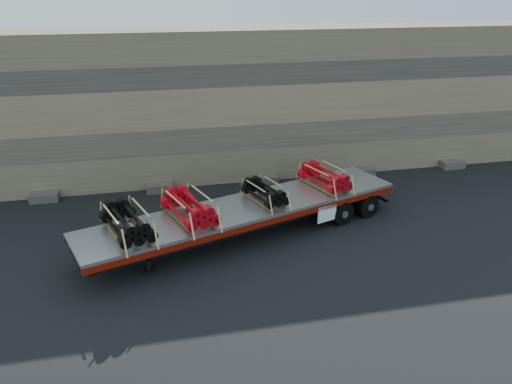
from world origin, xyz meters
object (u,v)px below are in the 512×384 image
at_px(bundle_midrear, 265,193).
at_px(bundle_rear, 325,178).
at_px(bundle_midfront, 189,208).
at_px(bundle_front, 127,223).
at_px(trailer, 246,221).

xyz_separation_m(bundle_midrear, bundle_rear, (2.70, 0.92, 0.05)).
relative_size(bundle_midfront, bundle_midrear, 1.25).
bearing_deg(bundle_midfront, bundle_rear, 0.00).
bearing_deg(bundle_midfront, bundle_front, -180.00).
bearing_deg(bundle_front, bundle_midfront, 0.00).
relative_size(trailer, bundle_front, 5.22).
relative_size(bundle_midfront, bundle_rear, 1.11).
bearing_deg(bundle_midrear, bundle_midfront, 180.00).
bearing_deg(trailer, bundle_rear, 0.00).
relative_size(bundle_front, bundle_midrear, 1.24).
xyz_separation_m(bundle_front, bundle_midfront, (2.09, 0.71, 0.00)).
height_order(trailer, bundle_midfront, bundle_midfront).
height_order(trailer, bundle_midrear, bundle_midrear).
bearing_deg(bundle_front, trailer, 0.00).
distance_m(trailer, bundle_front, 4.59).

